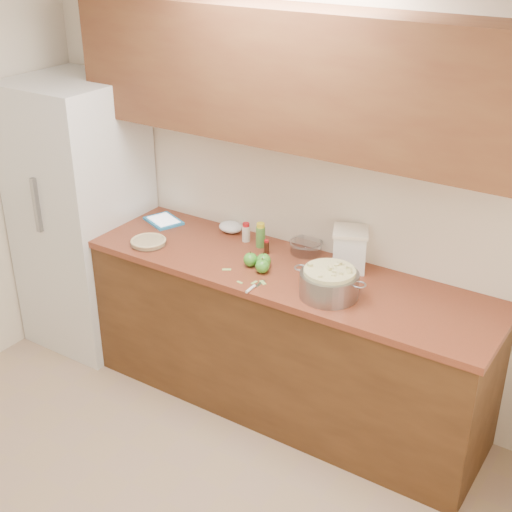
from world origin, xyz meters
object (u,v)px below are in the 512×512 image
Objects in this scene: pie at (148,242)px; flour_canister at (350,249)px; colander at (329,283)px; tablet at (164,221)px.

flour_canister reaches higher than pie.
pie is at bearing -178.07° from colander.
colander is 1.36m from tablet.
colander is at bearing -81.40° from flour_canister.
pie is at bearing -161.56° from flour_canister.
tablet is (-1.33, 0.27, -0.07)m from colander.
tablet is at bearing -176.96° from flour_canister.
tablet is (-1.28, -0.07, -0.11)m from flour_canister.
pie is 0.34m from tablet.
colander is (1.19, 0.04, 0.06)m from pie.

